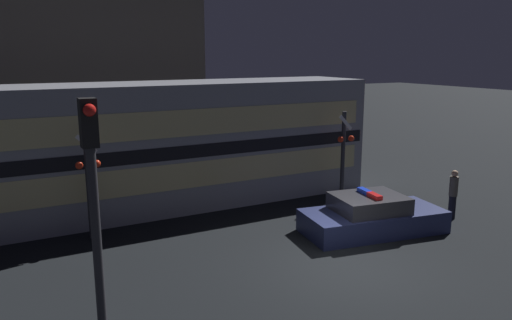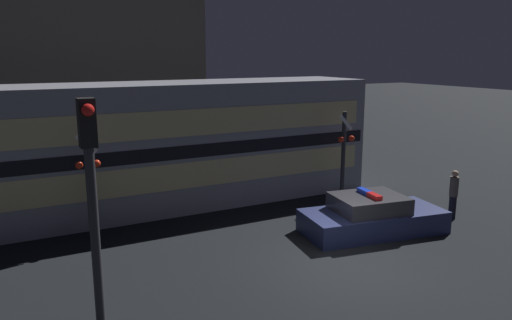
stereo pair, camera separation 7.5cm
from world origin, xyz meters
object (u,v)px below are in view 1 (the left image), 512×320
at_px(pedestrian, 453,194).
at_px(crossing_signal_near, 344,152).
at_px(police_car, 372,217).
at_px(traffic_light_corner, 93,189).
at_px(train, 154,146).

bearing_deg(pedestrian, crossing_signal_near, 116.37).
distance_m(police_car, traffic_light_corner, 8.66).
xyz_separation_m(train, traffic_light_corner, (-3.31, -7.12, 0.64)).
bearing_deg(train, police_car, -48.76).
bearing_deg(traffic_light_corner, train, 65.06).
relative_size(train, traffic_light_corner, 3.52).
height_order(crossing_signal_near, traffic_light_corner, traffic_light_corner).
bearing_deg(crossing_signal_near, police_car, -113.39).
relative_size(police_car, pedestrian, 2.76).
distance_m(crossing_signal_near, traffic_light_corner, 10.73).
xyz_separation_m(crossing_signal_near, traffic_light_corner, (-9.58, -4.73, 1.00)).
height_order(police_car, traffic_light_corner, traffic_light_corner).
height_order(train, traffic_light_corner, traffic_light_corner).
distance_m(police_car, pedestrian, 3.14).
height_order(pedestrian, crossing_signal_near, crossing_signal_near).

